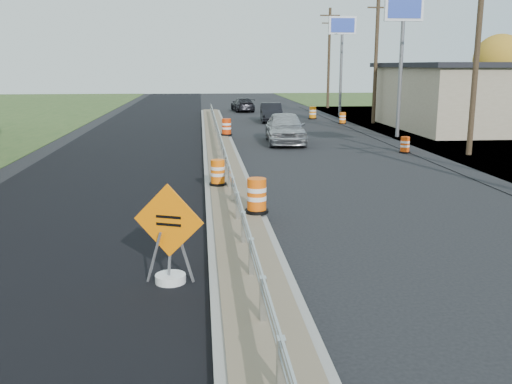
{
  "coord_description": "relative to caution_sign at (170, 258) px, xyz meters",
  "views": [
    {
      "loc": [
        -0.9,
        -16.17,
        4.09
      ],
      "look_at": [
        0.4,
        -2.79,
        1.1
      ],
      "focal_mm": 40.0,
      "sensor_mm": 36.0,
      "label": 1
    }
  ],
  "objects": [
    {
      "name": "ground",
      "position": [
        1.54,
        5.73,
        -0.5
      ],
      "size": [
        140.0,
        140.0,
        0.0
      ],
      "primitive_type": "plane",
      "color": "black",
      "rests_on": "ground"
    },
    {
      "name": "milled_overlay",
      "position": [
        -2.86,
        15.73,
        -0.49
      ],
      "size": [
        7.2,
        120.0,
        0.01
      ],
      "primitive_type": "cube",
      "color": "black",
      "rests_on": "ground"
    },
    {
      "name": "median",
      "position": [
        1.54,
        13.73,
        -0.39
      ],
      "size": [
        1.6,
        55.0,
        0.23
      ],
      "color": "gray",
      "rests_on": "ground"
    },
    {
      "name": "guardrail",
      "position": [
        1.54,
        14.73,
        0.23
      ],
      "size": [
        0.1,
        46.15,
        0.72
      ],
      "color": "silver",
      "rests_on": "median"
    },
    {
      "name": "pylon_sign_mid",
      "position": [
        12.04,
        21.73,
        5.98
      ],
      "size": [
        2.2,
        0.3,
        7.9
      ],
      "color": "slate",
      "rests_on": "ground"
    },
    {
      "name": "pylon_sign_north",
      "position": [
        12.04,
        35.73,
        5.98
      ],
      "size": [
        2.2,
        0.3,
        7.9
      ],
      "color": "slate",
      "rests_on": "ground"
    },
    {
      "name": "utility_pole_smid",
      "position": [
        13.04,
        14.73,
        4.44
      ],
      "size": [
        1.9,
        0.26,
        9.4
      ],
      "color": "#473523",
      "rests_on": "ground"
    },
    {
      "name": "utility_pole_nmid",
      "position": [
        13.04,
        29.73,
        4.44
      ],
      "size": [
        1.9,
        0.26,
        9.4
      ],
      "color": "#473523",
      "rests_on": "ground"
    },
    {
      "name": "utility_pole_north",
      "position": [
        13.04,
        44.73,
        4.44
      ],
      "size": [
        1.9,
        0.26,
        9.4
      ],
      "color": "#473523",
      "rests_on": "ground"
    },
    {
      "name": "tree_far_yellow",
      "position": [
        27.54,
        39.73,
        4.04
      ],
      "size": [
        4.62,
        4.62,
        6.86
      ],
      "color": "#473523",
      "rests_on": "ground"
    },
    {
      "name": "caution_sign",
      "position": [
        0.0,
        0.0,
        0.0
      ],
      "size": [
        1.33,
        0.59,
        1.95
      ],
      "rotation": [
        0.0,
        0.0,
        -0.37
      ],
      "color": "white",
      "rests_on": "ground"
    },
    {
      "name": "barrel_median_near",
      "position": [
        2.09,
        4.3,
        0.18
      ],
      "size": [
        0.64,
        0.64,
        0.93
      ],
      "color": "black",
      "rests_on": "median"
    },
    {
      "name": "barrel_median_mid",
      "position": [
        1.17,
        8.02,
        0.14
      ],
      "size": [
        0.57,
        0.57,
        0.84
      ],
      "color": "black",
      "rests_on": "median"
    },
    {
      "name": "barrel_median_far",
      "position": [
        2.09,
        21.67,
        0.18
      ],
      "size": [
        0.64,
        0.64,
        0.94
      ],
      "color": "black",
      "rests_on": "median"
    },
    {
      "name": "barrel_shoulder_near",
      "position": [
        10.34,
        15.76,
        -0.12
      ],
      "size": [
        0.53,
        0.53,
        0.78
      ],
      "color": "black",
      "rests_on": "ground"
    },
    {
      "name": "barrel_shoulder_mid",
      "position": [
        10.74,
        29.56,
        -0.1
      ],
      "size": [
        0.56,
        0.56,
        0.82
      ],
      "color": "black",
      "rests_on": "ground"
    },
    {
      "name": "barrel_shoulder_far",
      "position": [
        9.36,
        33.57,
        -0.04
      ],
      "size": [
        0.66,
        0.66,
        0.96
      ],
      "color": "black",
      "rests_on": "ground"
    },
    {
      "name": "car_silver",
      "position": [
        5.14,
        19.68,
        0.34
      ],
      "size": [
        2.27,
        5.04,
        1.68
      ],
      "primitive_type": "imported",
      "rotation": [
        0.0,
        0.0,
        -0.06
      ],
      "color": "#A9A9AD",
      "rests_on": "ground"
    },
    {
      "name": "car_dark_mid",
      "position": [
        5.86,
        31.57,
        0.19
      ],
      "size": [
        1.69,
        4.25,
        1.38
      ],
      "primitive_type": "imported",
      "rotation": [
        0.0,
        0.0,
        -0.06
      ],
      "color": "black",
      "rests_on": "ground"
    },
    {
      "name": "car_dark_far",
      "position": [
        4.5,
        41.61,
        0.12
      ],
      "size": [
        2.1,
        4.39,
        1.24
      ],
      "primitive_type": "imported",
      "rotation": [
        0.0,
        0.0,
        3.23
      ],
      "color": "black",
      "rests_on": "ground"
    }
  ]
}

